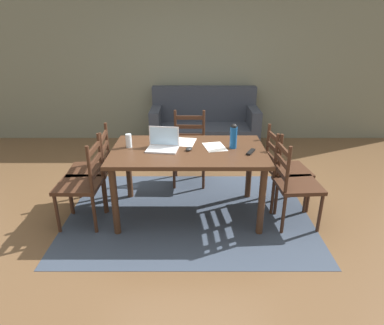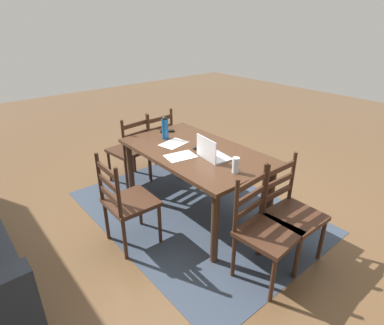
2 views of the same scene
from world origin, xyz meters
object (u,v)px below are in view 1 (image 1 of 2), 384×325
object	(u,v)px
drinking_glass	(127,141)
chair_left_far	(91,169)
chair_left_near	(81,184)
computer_mouse	(187,149)
dining_table	(187,158)
couch	(203,126)
chair_right_far	(283,169)
laptop	(162,144)
chair_right_near	(293,184)
water_bottle	(232,136)
chair_far_head	(188,149)
tv_remote	(249,152)

from	to	relation	value
drinking_glass	chair_left_far	bearing A→B (deg)	164.80
chair_left_near	computer_mouse	bearing A→B (deg)	8.27
chair_left_near	computer_mouse	world-z (taller)	chair_left_near
dining_table	couch	xyz separation A→B (m)	(0.25, 2.29, -0.33)
chair_right_far	couch	bearing A→B (deg)	112.01
computer_mouse	chair_left_far	bearing A→B (deg)	-171.41
laptop	drinking_glass	distance (m)	0.37
drinking_glass	chair_right_far	bearing A→B (deg)	3.85
chair_right_far	laptop	distance (m)	1.43
laptop	drinking_glass	world-z (taller)	laptop
dining_table	drinking_glass	distance (m)	0.66
chair_right_near	chair_right_far	xyz separation A→B (m)	(0.00, 0.38, 0.00)
couch	water_bottle	world-z (taller)	water_bottle
chair_left_far	laptop	bearing A→B (deg)	-11.56
chair_right_far	water_bottle	xyz separation A→B (m)	(-0.63, -0.14, 0.45)
chair_left_far	drinking_glass	world-z (taller)	chair_left_far
chair_right_far	chair_far_head	xyz separation A→B (m)	(-1.10, 0.66, 0.00)
water_bottle	computer_mouse	bearing A→B (deg)	-170.80
chair_left_near	drinking_glass	size ratio (longest dim) A/B	6.53
chair_right_near	drinking_glass	world-z (taller)	chair_right_near
chair_right_near	chair_right_far	distance (m)	0.38
chair_left_near	laptop	bearing A→B (deg)	14.34
water_bottle	laptop	bearing A→B (deg)	-178.14
laptop	computer_mouse	bearing A→B (deg)	-10.72
water_bottle	drinking_glass	bearing A→B (deg)	178.96
chair_right_far	drinking_glass	size ratio (longest dim) A/B	6.53
tv_remote	computer_mouse	bearing A→B (deg)	21.09
chair_left_near	chair_left_far	distance (m)	0.38
tv_remote	chair_right_far	bearing A→B (deg)	-120.88
water_bottle	chair_right_far	bearing A→B (deg)	12.37
chair_right_far	couch	xyz separation A→B (m)	(-0.85, 2.10, -0.11)
laptop	chair_left_near	bearing A→B (deg)	-165.66
laptop	computer_mouse	xyz separation A→B (m)	(0.27, -0.05, -0.04)
dining_table	chair_left_far	xyz separation A→B (m)	(-1.10, 0.19, -0.22)
chair_far_head	chair_left_far	bearing A→B (deg)	-149.37
laptop	drinking_glass	size ratio (longest dim) A/B	2.38
dining_table	chair_right_near	size ratio (longest dim) A/B	1.71
chair_left_near	chair_left_far	world-z (taller)	same
dining_table	chair_right_far	xyz separation A→B (m)	(1.10, 0.18, -0.22)
couch	water_bottle	size ratio (longest dim) A/B	6.82
chair_left_near	chair_left_far	bearing A→B (deg)	90.02
computer_mouse	laptop	bearing A→B (deg)	-170.78
drinking_glass	tv_remote	distance (m)	1.29
chair_far_head	chair_left_far	world-z (taller)	same
dining_table	tv_remote	world-z (taller)	tv_remote
chair_left_near	drinking_glass	bearing A→B (deg)	29.08
chair_right_near	couch	bearing A→B (deg)	108.92
chair_right_far	computer_mouse	size ratio (longest dim) A/B	9.50
chair_left_near	tv_remote	bearing A→B (deg)	2.97
chair_right_near	chair_far_head	distance (m)	1.51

